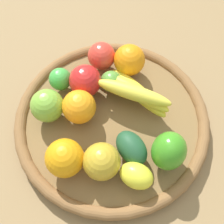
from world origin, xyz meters
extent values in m
plane|color=olive|center=(0.00, 0.00, 0.00)|extent=(2.40, 2.40, 0.00)
cylinder|color=brown|center=(0.00, 0.00, 0.01)|extent=(0.42, 0.42, 0.03)
torus|color=brown|center=(0.00, 0.00, 0.03)|extent=(0.44, 0.44, 0.03)
ellipsoid|color=yellow|center=(-0.05, 0.14, 0.07)|extent=(0.08, 0.07, 0.05)
sphere|color=red|center=(0.06, -0.07, 0.08)|extent=(0.10, 0.10, 0.07)
sphere|color=orange|center=(0.07, 0.00, 0.08)|extent=(0.10, 0.10, 0.07)
sphere|color=#559338|center=(0.01, -0.08, 0.06)|extent=(0.07, 0.07, 0.05)
sphere|color=orange|center=(0.09, 0.12, 0.08)|extent=(0.11, 0.11, 0.08)
ellipsoid|color=yellow|center=(-0.06, -0.06, 0.06)|extent=(0.14, 0.14, 0.03)
ellipsoid|color=yellow|center=(-0.05, -0.05, 0.07)|extent=(0.16, 0.12, 0.03)
ellipsoid|color=yellow|center=(-0.04, -0.03, 0.09)|extent=(0.17, 0.08, 0.03)
sphere|color=gold|center=(0.01, 0.12, 0.08)|extent=(0.10, 0.10, 0.07)
ellipsoid|color=#1F4D2E|center=(-0.04, 0.08, 0.07)|extent=(0.09, 0.10, 0.05)
sphere|color=orange|center=(-0.03, -0.13, 0.08)|extent=(0.08, 0.08, 0.07)
sphere|color=#78B137|center=(0.14, 0.00, 0.08)|extent=(0.10, 0.10, 0.07)
ellipsoid|color=#3C901F|center=(-0.11, 0.09, 0.08)|extent=(0.09, 0.09, 0.09)
sphere|color=green|center=(0.12, -0.08, 0.07)|extent=(0.06, 0.06, 0.05)
sphere|color=red|center=(0.03, -0.14, 0.07)|extent=(0.08, 0.08, 0.07)
camera|label=1|loc=(-0.01, 0.30, 0.62)|focal=47.12mm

